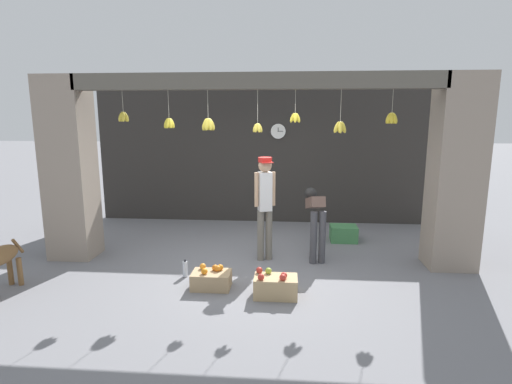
{
  "coord_description": "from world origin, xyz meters",
  "views": [
    {
      "loc": [
        0.5,
        -5.87,
        2.33
      ],
      "look_at": [
        0.0,
        0.42,
        1.12
      ],
      "focal_mm": 28.0,
      "sensor_mm": 36.0,
      "label": 1
    }
  ],
  "objects_px": {
    "fruit_crate_oranges": "(211,279)",
    "produce_box_green": "(343,233)",
    "shopkeeper": "(265,200)",
    "wall_clock": "(278,131)",
    "fruit_crate_apples": "(275,286)",
    "water_bottle": "(185,269)",
    "worker_stooping": "(315,214)"
  },
  "relations": [
    {
      "from": "wall_clock",
      "to": "fruit_crate_apples",
      "type": "bearing_deg",
      "value": -88.87
    },
    {
      "from": "shopkeeper",
      "to": "water_bottle",
      "type": "relative_size",
      "value": 6.55
    },
    {
      "from": "fruit_crate_oranges",
      "to": "fruit_crate_apples",
      "type": "bearing_deg",
      "value": -12.7
    },
    {
      "from": "shopkeeper",
      "to": "fruit_crate_apples",
      "type": "relative_size",
      "value": 2.99
    },
    {
      "from": "shopkeeper",
      "to": "fruit_crate_apples",
      "type": "distance_m",
      "value": 1.61
    },
    {
      "from": "shopkeeper",
      "to": "worker_stooping",
      "type": "bearing_deg",
      "value": 171.8
    },
    {
      "from": "shopkeeper",
      "to": "wall_clock",
      "type": "relative_size",
      "value": 5.01
    },
    {
      "from": "shopkeeper",
      "to": "water_bottle",
      "type": "height_order",
      "value": "shopkeeper"
    },
    {
      "from": "fruit_crate_oranges",
      "to": "fruit_crate_apples",
      "type": "height_order",
      "value": "fruit_crate_apples"
    },
    {
      "from": "worker_stooping",
      "to": "fruit_crate_oranges",
      "type": "height_order",
      "value": "worker_stooping"
    },
    {
      "from": "fruit_crate_oranges",
      "to": "worker_stooping",
      "type": "bearing_deg",
      "value": 41.28
    },
    {
      "from": "wall_clock",
      "to": "produce_box_green",
      "type": "bearing_deg",
      "value": -45.44
    },
    {
      "from": "fruit_crate_oranges",
      "to": "shopkeeper",
      "type": "bearing_deg",
      "value": 59.97
    },
    {
      "from": "fruit_crate_apples",
      "to": "produce_box_green",
      "type": "xyz_separation_m",
      "value": [
        1.21,
        2.46,
        0.0
      ]
    },
    {
      "from": "water_bottle",
      "to": "wall_clock",
      "type": "relative_size",
      "value": 0.77
    },
    {
      "from": "produce_box_green",
      "to": "water_bottle",
      "type": "height_order",
      "value": "produce_box_green"
    },
    {
      "from": "shopkeeper",
      "to": "fruit_crate_apples",
      "type": "xyz_separation_m",
      "value": [
        0.22,
        -1.35,
        -0.86
      ]
    },
    {
      "from": "shopkeeper",
      "to": "fruit_crate_apples",
      "type": "height_order",
      "value": "shopkeeper"
    },
    {
      "from": "fruit_crate_apples",
      "to": "wall_clock",
      "type": "relative_size",
      "value": 1.67
    },
    {
      "from": "shopkeeper",
      "to": "water_bottle",
      "type": "distance_m",
      "value": 1.63
    },
    {
      "from": "worker_stooping",
      "to": "fruit_crate_oranges",
      "type": "distance_m",
      "value": 2.07
    },
    {
      "from": "fruit_crate_apples",
      "to": "wall_clock",
      "type": "bearing_deg",
      "value": 91.13
    },
    {
      "from": "fruit_crate_oranges",
      "to": "fruit_crate_apples",
      "type": "distance_m",
      "value": 0.91
    },
    {
      "from": "fruit_crate_apples",
      "to": "water_bottle",
      "type": "relative_size",
      "value": 2.19
    },
    {
      "from": "fruit_crate_oranges",
      "to": "produce_box_green",
      "type": "height_order",
      "value": "fruit_crate_oranges"
    },
    {
      "from": "worker_stooping",
      "to": "fruit_crate_apples",
      "type": "distance_m",
      "value": 1.73
    },
    {
      "from": "worker_stooping",
      "to": "water_bottle",
      "type": "xyz_separation_m",
      "value": [
        -1.94,
        -0.95,
        -0.62
      ]
    },
    {
      "from": "wall_clock",
      "to": "fruit_crate_oranges",
      "type": "bearing_deg",
      "value": -102.82
    },
    {
      "from": "worker_stooping",
      "to": "wall_clock",
      "type": "height_order",
      "value": "wall_clock"
    },
    {
      "from": "fruit_crate_apples",
      "to": "wall_clock",
      "type": "xyz_separation_m",
      "value": [
        -0.07,
        3.76,
        1.86
      ]
    },
    {
      "from": "worker_stooping",
      "to": "fruit_crate_apples",
      "type": "height_order",
      "value": "worker_stooping"
    },
    {
      "from": "fruit_crate_apples",
      "to": "water_bottle",
      "type": "distance_m",
      "value": 1.45
    }
  ]
}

